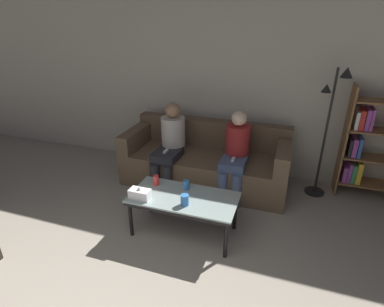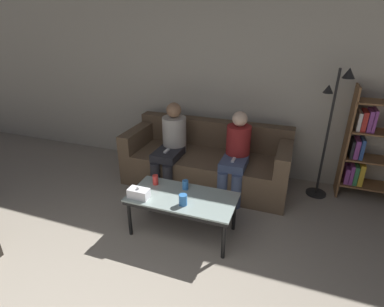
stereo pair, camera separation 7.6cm
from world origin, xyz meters
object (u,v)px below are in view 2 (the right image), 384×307
Objects in this scene: cup_near_right at (155,180)px; seated_person_left_end at (171,143)px; seated_person_mid_left at (236,153)px; cup_far_center at (185,185)px; standing_lamp at (331,122)px; tissue_box at (139,193)px; cup_near_left at (183,200)px; couch at (207,161)px; bookshelf at (372,148)px; coffee_table at (182,200)px.

seated_person_left_end is (-0.17, 0.84, 0.11)m from cup_near_right.
cup_far_center is at bearing -114.44° from seated_person_mid_left.
cup_near_right is 0.87m from seated_person_left_end.
standing_lamp is 1.22m from seated_person_mid_left.
seated_person_left_end reaches higher than tissue_box.
cup_near_left is 0.53m from cup_near_right.
tissue_box is at bearing -140.52° from cup_far_center.
standing_lamp is 2.05m from seated_person_left_end.
couch is at bearing 25.65° from seated_person_left_end.
couch is 1.11m from cup_near_right.
seated_person_left_end is at bearing 101.38° from cup_near_right.
tissue_box is 0.15× the size of bookshelf.
bookshelf is 2.57m from seated_person_left_end.
tissue_box is (-0.49, -0.03, -0.01)m from cup_near_left.
tissue_box reaches higher than cup_near_right.
cup_near_right is at bearing -149.73° from bookshelf.
coffee_table is 1.02× the size of seated_person_mid_left.
seated_person_left_end reaches higher than seated_person_mid_left.
seated_person_left_end is at bearing 118.75° from cup_near_left.
couch is 19.59× the size of cup_near_left.
coffee_table is 1.06m from seated_person_mid_left.
cup_near_right is 0.36m from cup_far_center.
cup_near_left reaches higher than coffee_table.
couch is at bearing 75.10° from cup_near_right.
standing_lamp is (1.53, 0.17, 0.72)m from couch.
cup_near_left is at bearing -139.06° from bookshelf.
bookshelf reaches higher than cup_near_left.
cup_far_center is at bearing -140.20° from standing_lamp.
cup_near_left is 0.10× the size of seated_person_mid_left.
standing_lamp reaches higher than seated_person_mid_left.
seated_person_left_end reaches higher than cup_near_left.
cup_near_right is 2.24m from standing_lamp.
cup_far_center is at bearing -85.94° from couch.
seated_person_left_end reaches higher than cup_near_right.
cup_near_left reaches higher than cup_near_right.
standing_lamp reaches higher than bookshelf.
seated_person_left_end is (-0.55, 0.98, 0.21)m from coffee_table.
seated_person_left_end reaches higher than cup_far_center.
seated_person_mid_left reaches higher than cup_far_center.
couch is 10.30× the size of tissue_box.
cup_far_center is 2.41m from bookshelf.
cup_near_left is 0.31m from cup_far_center.
cup_near_left is at bearing -73.11° from cup_far_center.
standing_lamp is at bearing 39.73° from tissue_box.
couch is 1.21m from coffee_table.
coffee_table is 0.99× the size of seated_person_left_end.
bookshelf reaches higher than tissue_box.
standing_lamp is 1.49× the size of seated_person_mid_left.
couch is 1.42m from tissue_box.
couch is at bearing -173.74° from standing_lamp.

